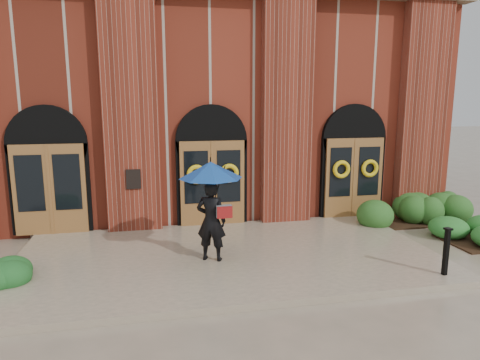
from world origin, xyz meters
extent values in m
plane|color=gray|center=(0.00, 0.00, 0.00)|extent=(90.00, 90.00, 0.00)
cube|color=tan|center=(0.00, 0.15, 0.07)|extent=(10.00, 5.30, 0.15)
cube|color=maroon|center=(0.00, 8.90, 3.50)|extent=(16.00, 12.00, 7.00)
cube|color=black|center=(-2.25, 2.47, 1.65)|extent=(0.40, 0.05, 0.55)
cube|color=maroon|center=(-2.25, 2.73, 3.50)|extent=(1.50, 0.45, 7.00)
cube|color=maroon|center=(2.25, 2.73, 3.50)|extent=(1.50, 0.45, 7.00)
cube|color=maroon|center=(6.75, 2.73, 3.50)|extent=(1.50, 0.45, 7.00)
cube|color=brown|center=(-4.50, 2.71, 1.40)|extent=(1.90, 0.10, 2.50)
cylinder|color=black|center=(-4.50, 2.85, 2.65)|extent=(2.10, 0.22, 2.10)
cube|color=brown|center=(0.00, 2.71, 1.40)|extent=(1.90, 0.10, 2.50)
cylinder|color=black|center=(0.00, 2.85, 2.65)|extent=(2.10, 0.22, 2.10)
cube|color=brown|center=(4.50, 2.71, 1.40)|extent=(1.90, 0.10, 2.50)
cylinder|color=black|center=(4.50, 2.85, 2.65)|extent=(2.10, 0.22, 2.10)
torus|color=yellow|center=(-0.48, 2.59, 1.70)|extent=(0.57, 0.13, 0.57)
torus|color=yellow|center=(0.48, 2.59, 1.70)|extent=(0.57, 0.13, 0.57)
torus|color=yellow|center=(4.02, 2.59, 1.70)|extent=(0.57, 0.13, 0.57)
torus|color=yellow|center=(4.98, 2.59, 1.70)|extent=(0.57, 0.13, 0.57)
imported|color=black|center=(-0.44, -0.16, 1.09)|extent=(0.80, 0.68, 1.88)
cone|color=navy|center=(-0.44, -0.16, 2.27)|extent=(1.90, 1.90, 0.38)
cylinder|color=black|center=(-0.39, -0.21, 1.77)|extent=(0.02, 0.02, 0.62)
cube|color=#999B9D|center=(-0.17, -0.31, 1.34)|extent=(0.39, 0.30, 0.28)
cube|color=maroon|center=(-0.17, -0.41, 1.34)|extent=(0.33, 0.16, 0.28)
cube|color=black|center=(4.30, -2.04, 0.65)|extent=(0.10, 0.10, 1.00)
cube|color=black|center=(4.30, -2.04, 1.17)|extent=(0.16, 0.16, 0.04)
ellipsoid|color=#27561E|center=(6.24, 2.20, 0.42)|extent=(3.27, 1.31, 0.84)
ellipsoid|color=#246524|center=(6.91, 0.00, 0.28)|extent=(1.60, 1.37, 0.56)
camera|label=1|loc=(-1.71, -9.57, 3.83)|focal=32.00mm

